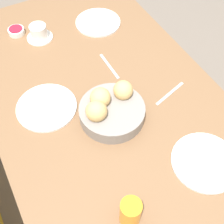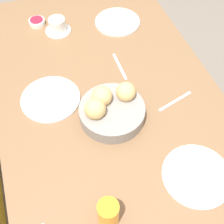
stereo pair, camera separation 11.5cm
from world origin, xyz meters
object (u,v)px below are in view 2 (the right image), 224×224
at_px(plate_far_center, 51,99).
at_px(juice_glass, 108,213).
at_px(bread_basket, 111,109).
at_px(jam_bowl_berry, 37,22).
at_px(plate_near_left, 197,176).
at_px(coffee_cup, 57,26).
at_px(fork_silver, 120,66).
at_px(knife_silver, 175,101).
at_px(plate_near_right, 117,22).

bearing_deg(plate_far_center, juice_glass, -172.18).
distance_m(bread_basket, jam_bowl_berry, 0.65).
distance_m(plate_near_left, juice_glass, 0.33).
relative_size(plate_near_left, coffee_cup, 1.94).
distance_m(fork_silver, knife_silver, 0.29).
bearing_deg(bread_basket, plate_near_left, -149.60).
distance_m(plate_far_center, jam_bowl_berry, 0.49).
bearing_deg(plate_near_left, plate_near_right, -0.97).
distance_m(plate_far_center, juice_glass, 0.53).
height_order(juice_glass, jam_bowl_berry, juice_glass).
xyz_separation_m(plate_near_left, plate_far_center, (0.47, 0.39, 0.00)).
height_order(bread_basket, jam_bowl_berry, bread_basket).
relative_size(jam_bowl_berry, fork_silver, 0.47).
bearing_deg(coffee_cup, fork_silver, -147.75).
bearing_deg(plate_near_left, jam_bowl_berry, 20.46).
xyz_separation_m(plate_near_left, coffee_cup, (0.88, 0.27, 0.03)).
distance_m(plate_near_right, fork_silver, 0.30).
relative_size(plate_near_right, plate_far_center, 0.93).
bearing_deg(plate_far_center, knife_silver, -109.44).
xyz_separation_m(bread_basket, plate_far_center, (0.15, 0.20, -0.04)).
bearing_deg(plate_far_center, coffee_cup, -16.55).
height_order(juice_glass, coffee_cup, juice_glass).
distance_m(plate_near_left, knife_silver, 0.32).
bearing_deg(plate_near_right, plate_far_center, 132.52).
distance_m(plate_far_center, fork_silver, 0.33).
bearing_deg(coffee_cup, plate_near_right, -95.74).
relative_size(plate_near_right, juice_glass, 2.01).
xyz_separation_m(plate_near_left, knife_silver, (0.31, -0.07, -0.00)).
bearing_deg(coffee_cup, plate_far_center, 163.45).
relative_size(plate_far_center, fork_silver, 1.43).
bearing_deg(juice_glass, fork_silver, -22.25).
xyz_separation_m(bread_basket, juice_glass, (-0.37, 0.13, 0.01)).
distance_m(juice_glass, coffee_cup, 0.92).
xyz_separation_m(plate_near_left, jam_bowl_berry, (0.96, 0.36, 0.01)).
distance_m(plate_far_center, coffee_cup, 0.42).
bearing_deg(plate_far_center, plate_near_left, -140.44).
relative_size(jam_bowl_berry, knife_silver, 0.48).
relative_size(juice_glass, knife_silver, 0.68).
xyz_separation_m(plate_far_center, jam_bowl_berry, (0.48, -0.03, 0.01)).
height_order(plate_far_center, coffee_cup, coffee_cup).
bearing_deg(jam_bowl_berry, plate_far_center, 175.92).
distance_m(plate_near_left, fork_silver, 0.57).
xyz_separation_m(plate_near_right, juice_glass, (-0.89, 0.34, 0.05)).
xyz_separation_m(plate_near_left, plate_near_right, (0.85, -0.01, 0.00)).
bearing_deg(jam_bowl_berry, juice_glass, -177.91).
bearing_deg(fork_silver, coffee_cup, 32.25).
distance_m(jam_bowl_berry, fork_silver, 0.49).
xyz_separation_m(bread_basket, plate_near_right, (0.52, -0.21, -0.04)).
bearing_deg(fork_silver, knife_silver, -150.09).
bearing_deg(bread_basket, knife_silver, -93.37).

